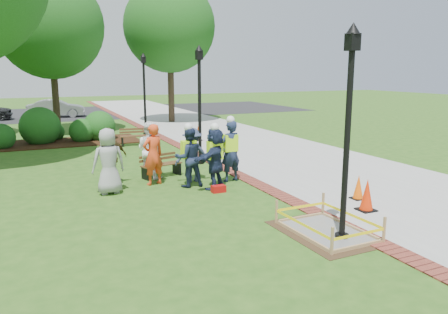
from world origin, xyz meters
name	(u,v)px	position (x,y,z in m)	size (l,w,h in m)	color
ground	(225,205)	(0.00, 0.00, 0.00)	(100.00, 100.00, 0.00)	#285116
sidewalk	(234,138)	(5.00, 10.00, 0.01)	(6.00, 60.00, 0.02)	#9E9E99
brick_edging	(172,142)	(1.75, 10.00, 0.01)	(0.50, 60.00, 0.03)	maroon
mulch_bed	(63,142)	(-3.00, 12.00, 0.02)	(7.00, 3.00, 0.05)	#381E0F
parking_lot	(87,113)	(0.00, 27.00, 0.00)	(36.00, 12.00, 0.01)	black
wet_concrete_pad	(327,222)	(1.17, -2.61, 0.23)	(1.76, 2.35, 0.55)	#47331E
bench_near	(161,170)	(-0.63, 3.60, 0.23)	(1.41, 0.79, 0.73)	brown
bench_far	(136,140)	(0.01, 9.90, 0.25)	(1.47, 0.63, 0.77)	brown
cone_front	(367,196)	(2.94, -1.83, 0.39)	(0.41, 0.41, 0.81)	black
cone_back	(358,188)	(3.43, -0.98, 0.32)	(0.34, 0.34, 0.67)	black
cone_far	(198,134)	(3.07, 9.97, 0.35)	(0.37, 0.37, 0.73)	black
toolbox	(219,189)	(0.33, 1.19, 0.10)	(0.39, 0.22, 0.20)	#B1100D
lamp_near	(348,118)	(1.25, -3.00, 2.48)	(0.28, 0.28, 4.26)	black
lamp_mid	(200,96)	(1.25, 5.00, 2.48)	(0.28, 0.28, 4.26)	black
lamp_far	(144,88)	(1.25, 13.00, 2.48)	(0.28, 0.28, 4.26)	black
tree_back	(50,26)	(-2.99, 15.29, 5.61)	(5.44, 5.44, 8.34)	#3D2D1E
tree_right	(170,27)	(4.29, 18.08, 6.10)	(5.84, 5.84, 9.03)	#3D2D1E
shrub_a	(2,149)	(-5.55, 11.47, 0.00)	(1.20, 1.20, 1.20)	#1A4814
shrub_b	(41,143)	(-3.93, 12.25, 0.00)	(1.85, 1.85, 1.85)	#1A4814
shrub_c	(83,142)	(-2.11, 12.02, 0.00)	(1.20, 1.20, 1.20)	#1A4814
shrub_d	(100,140)	(-1.24, 12.24, 0.00)	(1.54, 1.54, 1.54)	#1A4814
shrub_e	(55,140)	(-3.27, 13.10, 0.00)	(0.94, 0.94, 0.94)	#1A4814
casual_person_a	(108,161)	(-2.48, 2.33, 0.92)	(0.62, 0.43, 1.84)	gray
casual_person_b	(153,155)	(-1.10, 2.78, 0.91)	(0.67, 0.53, 1.83)	#E9431B
casual_person_c	(150,150)	(-0.98, 3.63, 0.90)	(0.64, 0.68, 1.80)	white
casual_person_d	(110,157)	(-2.28, 3.19, 0.86)	(0.62, 0.48, 1.73)	brown
casual_person_e	(192,155)	(0.09, 2.66, 0.83)	(0.56, 0.38, 1.66)	#353F5E
hivis_worker_a	(215,156)	(0.41, 1.64, 0.95)	(0.67, 0.64, 1.92)	#161A3A
hivis_worker_b	(230,149)	(1.16, 2.19, 1.00)	(0.66, 0.49, 2.03)	#1A2346
hivis_worker_c	(189,155)	(-0.21, 2.13, 0.94)	(0.57, 0.37, 1.89)	#1D324B
parked_car_b	(57,117)	(-2.49, 24.24, 0.00)	(4.36, 1.90, 1.42)	gray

